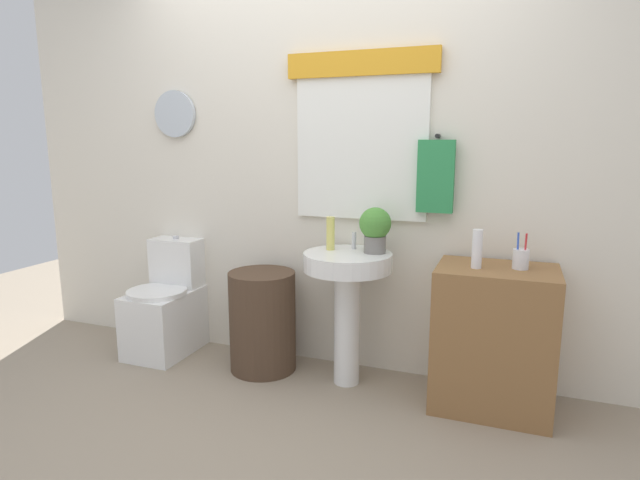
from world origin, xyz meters
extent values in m
plane|color=gray|center=(0.00, 0.00, 0.00)|extent=(8.00, 8.00, 0.00)
cube|color=silver|center=(0.00, 1.15, 1.30)|extent=(4.40, 0.10, 2.60)
cube|color=white|center=(0.23, 1.08, 1.35)|extent=(0.79, 0.03, 0.82)
cube|color=gold|center=(0.23, 1.07, 1.82)|extent=(0.89, 0.04, 0.14)
cylinder|color=silver|center=(-1.04, 1.08, 1.57)|extent=(0.30, 0.03, 0.30)
cylinder|color=black|center=(0.67, 1.07, 1.42)|extent=(0.02, 0.06, 0.02)
cube|color=#2D894C|center=(0.67, 1.05, 1.20)|extent=(0.20, 0.05, 0.40)
cube|color=white|center=(-1.04, 0.85, 0.21)|extent=(0.36, 0.50, 0.42)
cylinder|color=white|center=(-1.04, 0.79, 0.43)|extent=(0.38, 0.38, 0.03)
cube|color=white|center=(-1.04, 1.02, 0.58)|extent=(0.34, 0.18, 0.33)
cylinder|color=silver|center=(-1.04, 1.02, 0.75)|extent=(0.04, 0.04, 0.02)
cylinder|color=#4C3828|center=(-0.32, 0.85, 0.31)|extent=(0.41, 0.41, 0.62)
cylinder|color=white|center=(0.23, 0.85, 0.34)|extent=(0.15, 0.15, 0.68)
cylinder|color=white|center=(0.23, 0.85, 0.73)|extent=(0.50, 0.50, 0.10)
cylinder|color=silver|center=(0.23, 0.97, 0.83)|extent=(0.03, 0.03, 0.10)
cube|color=olive|center=(1.03, 0.85, 0.38)|extent=(0.60, 0.44, 0.76)
cylinder|color=#DBD166|center=(0.11, 0.90, 0.87)|extent=(0.05, 0.05, 0.19)
cylinder|color=slate|center=(0.37, 0.91, 0.82)|extent=(0.12, 0.12, 0.10)
sphere|color=#4C8E38|center=(0.37, 0.91, 0.94)|extent=(0.18, 0.18, 0.18)
cylinder|color=white|center=(0.92, 0.81, 0.86)|extent=(0.05, 0.05, 0.20)
cylinder|color=silver|center=(1.13, 0.87, 0.81)|extent=(0.08, 0.08, 0.10)
cylinder|color=red|center=(1.15, 0.87, 0.85)|extent=(0.01, 0.04, 0.18)
cylinder|color=blue|center=(1.12, 0.87, 0.85)|extent=(0.01, 0.02, 0.18)
camera|label=1|loc=(1.08, -1.89, 1.39)|focal=29.34mm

